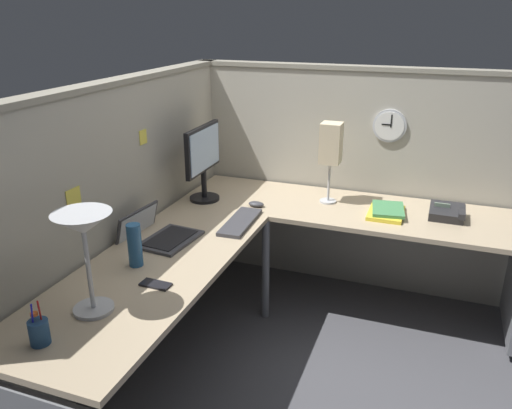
# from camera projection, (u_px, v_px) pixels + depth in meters

# --- Properties ---
(ground_plane) EXTENTS (6.80, 6.80, 0.00)m
(ground_plane) POSITION_uv_depth(u_px,v_px,m) (281.00, 334.00, 3.23)
(ground_plane) COLOR #47474C
(cubicle_wall_back) EXTENTS (2.57, 0.12, 1.58)m
(cubicle_wall_back) POSITION_uv_depth(u_px,v_px,m) (119.00, 221.00, 2.90)
(cubicle_wall_back) COLOR #A8A393
(cubicle_wall_back) RESTS_ON ground
(cubicle_wall_right) EXTENTS (0.12, 2.37, 1.58)m
(cubicle_wall_right) POSITION_uv_depth(u_px,v_px,m) (355.00, 179.00, 3.62)
(cubicle_wall_right) COLOR #A8A393
(cubicle_wall_right) RESTS_ON ground
(desk) EXTENTS (2.35, 2.15, 0.73)m
(desk) POSITION_uv_depth(u_px,v_px,m) (283.00, 255.00, 2.86)
(desk) COLOR tan
(desk) RESTS_ON ground
(monitor) EXTENTS (0.46, 0.20, 0.50)m
(monitor) POSITION_uv_depth(u_px,v_px,m) (203.00, 157.00, 3.31)
(monitor) COLOR black
(monitor) RESTS_ON desk
(laptop) EXTENTS (0.37, 0.41, 0.22)m
(laptop) POSITION_uv_depth(u_px,v_px,m) (156.00, 234.00, 2.83)
(laptop) COLOR #38383D
(laptop) RESTS_ON desk
(keyboard) EXTENTS (0.44, 0.16, 0.02)m
(keyboard) POSITION_uv_depth(u_px,v_px,m) (240.00, 222.00, 3.03)
(keyboard) COLOR #38383D
(keyboard) RESTS_ON desk
(computer_mouse) EXTENTS (0.06, 0.10, 0.03)m
(computer_mouse) POSITION_uv_depth(u_px,v_px,m) (256.00, 204.00, 3.29)
(computer_mouse) COLOR #38383D
(computer_mouse) RESTS_ON desk
(desk_lamp_dome) EXTENTS (0.24, 0.24, 0.44)m
(desk_lamp_dome) POSITION_uv_depth(u_px,v_px,m) (84.00, 232.00, 2.03)
(desk_lamp_dome) COLOR #B7BABF
(desk_lamp_dome) RESTS_ON desk
(pen_cup) EXTENTS (0.08, 0.08, 0.18)m
(pen_cup) POSITION_uv_depth(u_px,v_px,m) (39.00, 332.00, 1.92)
(pen_cup) COLOR navy
(pen_cup) RESTS_ON desk
(cell_phone) EXTENTS (0.07, 0.15, 0.01)m
(cell_phone) POSITION_uv_depth(u_px,v_px,m) (156.00, 284.00, 2.35)
(cell_phone) COLOR black
(cell_phone) RESTS_ON desk
(thermos_flask) EXTENTS (0.07, 0.07, 0.22)m
(thermos_flask) POSITION_uv_depth(u_px,v_px,m) (135.00, 245.00, 2.50)
(thermos_flask) COLOR #26598C
(thermos_flask) RESTS_ON desk
(office_phone) EXTENTS (0.19, 0.21, 0.11)m
(office_phone) POSITION_uv_depth(u_px,v_px,m) (448.00, 213.00, 3.09)
(office_phone) COLOR #232326
(office_phone) RESTS_ON desk
(book_stack) EXTENTS (0.30, 0.23, 0.04)m
(book_stack) POSITION_uv_depth(u_px,v_px,m) (387.00, 211.00, 3.16)
(book_stack) COLOR yellow
(book_stack) RESTS_ON desk
(desk_lamp_paper) EXTENTS (0.13, 0.13, 0.53)m
(desk_lamp_paper) POSITION_uv_depth(u_px,v_px,m) (331.00, 146.00, 3.24)
(desk_lamp_paper) COLOR #B7BABF
(desk_lamp_paper) RESTS_ON desk
(wall_clock) EXTENTS (0.04, 0.22, 0.22)m
(wall_clock) POSITION_uv_depth(u_px,v_px,m) (390.00, 126.00, 3.36)
(wall_clock) COLOR #B7BABF
(pinned_note_leftmost) EXTENTS (0.10, 0.00, 0.09)m
(pinned_note_leftmost) POSITION_uv_depth(u_px,v_px,m) (74.00, 198.00, 2.43)
(pinned_note_leftmost) COLOR #EAD84C
(pinned_note_middle) EXTENTS (0.07, 0.00, 0.08)m
(pinned_note_middle) POSITION_uv_depth(u_px,v_px,m) (143.00, 137.00, 2.94)
(pinned_note_middle) COLOR #EAD84C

